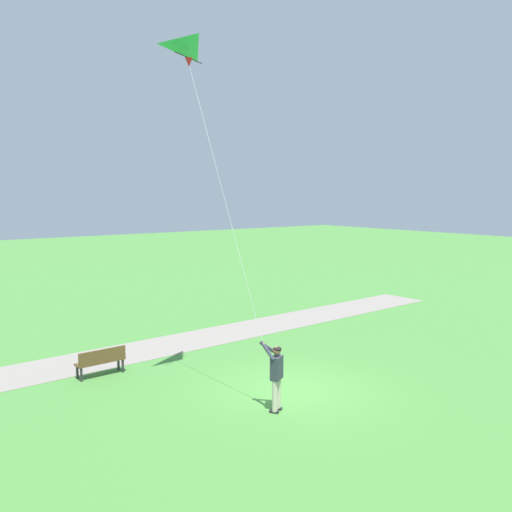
# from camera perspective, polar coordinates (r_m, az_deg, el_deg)

# --- Properties ---
(ground_plane) EXTENTS (120.00, 120.00, 0.00)m
(ground_plane) POSITION_cam_1_polar(r_m,az_deg,el_deg) (15.90, 3.95, -14.03)
(ground_plane) COLOR #4C8E3D
(walkway_path) EXTENTS (3.59, 32.07, 0.02)m
(walkway_path) POSITION_cam_1_polar(r_m,az_deg,el_deg) (19.89, -12.67, -9.90)
(walkway_path) COLOR gray
(walkway_path) RESTS_ON ground
(person_kite_flyer) EXTENTS (0.62, 0.52, 1.83)m
(person_kite_flyer) POSITION_cam_1_polar(r_m,az_deg,el_deg) (14.11, 2.12, -12.22)
(person_kite_flyer) COLOR #232328
(person_kite_flyer) RESTS_ON ground
(flying_kite) EXTENTS (2.18, 1.64, 7.80)m
(flying_kite) POSITION_cam_1_polar(r_m,az_deg,el_deg) (14.74, -6.18, 20.66)
(flying_kite) COLOR green
(park_bench_near_walkway) EXTENTS (0.50, 1.52, 0.88)m
(park_bench_near_walkway) POSITION_cam_1_polar(r_m,az_deg,el_deg) (17.49, -16.15, -10.58)
(park_bench_near_walkway) COLOR brown
(park_bench_near_walkway) RESTS_ON ground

